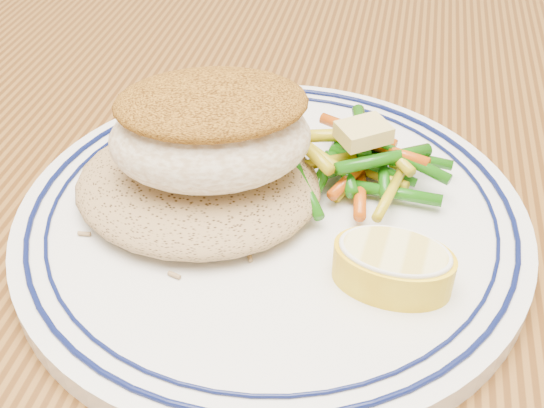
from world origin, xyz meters
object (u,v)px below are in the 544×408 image
(dining_table, at_px, (321,312))
(rice_pilaf, at_px, (198,180))
(fish_fillet, at_px, (211,129))
(lemon_wedge, at_px, (393,265))
(plate, at_px, (272,218))
(vegetable_pile, at_px, (360,161))

(dining_table, distance_m, rice_pilaf, 0.15)
(fish_fillet, relative_size, lemon_wedge, 1.97)
(plate, height_order, fish_fillet, fish_fillet)
(dining_table, height_order, lemon_wedge, lemon_wedge)
(dining_table, xyz_separation_m, rice_pilaf, (-0.07, -0.03, 0.13))
(fish_fillet, xyz_separation_m, vegetable_pile, (0.08, 0.04, -0.03))
(rice_pilaf, xyz_separation_m, lemon_wedge, (0.11, -0.05, -0.00))
(plate, relative_size, lemon_wedge, 4.52)
(dining_table, bearing_deg, lemon_wedge, -60.95)
(rice_pilaf, bearing_deg, fish_fillet, 2.53)
(rice_pilaf, height_order, lemon_wedge, rice_pilaf)
(dining_table, distance_m, lemon_wedge, 0.15)
(rice_pilaf, distance_m, vegetable_pile, 0.10)
(vegetable_pile, height_order, lemon_wedge, vegetable_pile)
(plate, relative_size, fish_fillet, 2.29)
(vegetable_pile, distance_m, lemon_wedge, 0.09)
(fish_fillet, bearing_deg, vegetable_pile, 24.76)
(lemon_wedge, bearing_deg, dining_table, 119.05)
(dining_table, height_order, vegetable_pile, vegetable_pile)
(dining_table, relative_size, lemon_wedge, 23.47)
(dining_table, distance_m, vegetable_pile, 0.13)
(fish_fillet, relative_size, vegetable_pile, 1.20)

